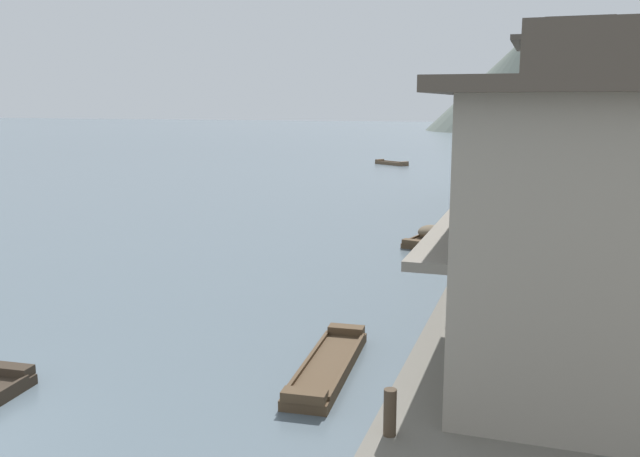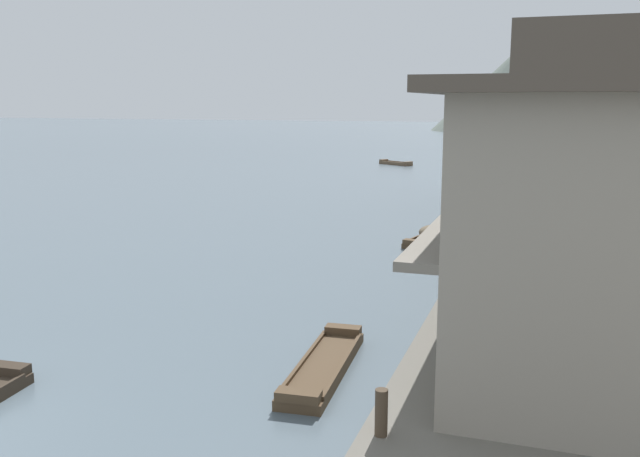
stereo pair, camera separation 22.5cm
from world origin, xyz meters
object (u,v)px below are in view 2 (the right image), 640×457
(house_waterfront_nearest, at_px, (591,217))
(mooring_post_dock_near, at_px, (381,413))
(boat_moored_far, at_px, (324,366))
(boat_upstream_distant, at_px, (490,168))
(boat_moored_third, at_px, (472,186))
(house_waterfront_narrow, at_px, (573,118))
(house_waterfront_tall, at_px, (566,156))
(mooring_post_dock_mid, at_px, (463,267))
(boat_moored_nearest, at_px, (431,236))
(boat_midriver_drifting, at_px, (396,163))
(house_waterfront_far, at_px, (564,137))
(boat_midriver_upstream, at_px, (495,176))
(house_waterfront_second, at_px, (585,177))

(house_waterfront_nearest, xyz_separation_m, mooring_post_dock_near, (-3.00, -3.61, -2.62))
(boat_moored_far, height_order, boat_upstream_distant, boat_upstream_distant)
(boat_moored_third, distance_m, house_waterfront_narrow, 12.32)
(house_waterfront_tall, bearing_deg, boat_upstream_distant, 99.66)
(boat_moored_third, relative_size, mooring_post_dock_mid, 5.73)
(boat_moored_far, height_order, mooring_post_dock_near, mooring_post_dock_near)
(house_waterfront_tall, relative_size, mooring_post_dock_mid, 10.34)
(boat_moored_nearest, xyz_separation_m, boat_midriver_drifting, (-9.18, 34.74, -0.13))
(house_waterfront_tall, relative_size, house_waterfront_far, 1.09)
(boat_midriver_upstream, distance_m, house_waterfront_nearest, 41.72)
(boat_upstream_distant, distance_m, house_waterfront_far, 17.92)
(boat_upstream_distant, bearing_deg, house_waterfront_narrow, -76.37)
(house_waterfront_second, bearing_deg, boat_midriver_drifting, 109.11)
(house_waterfront_narrow, height_order, house_waterfront_far, house_waterfront_narrow)
(boat_moored_far, relative_size, boat_upstream_distant, 1.15)
(mooring_post_dock_mid, bearing_deg, boat_moored_third, 95.60)
(boat_moored_third, xyz_separation_m, boat_midriver_drifting, (-8.90, 16.73, -0.13))
(boat_moored_nearest, bearing_deg, mooring_post_dock_near, -82.83)
(boat_midriver_upstream, relative_size, house_waterfront_far, 0.68)
(boat_moored_nearest, height_order, house_waterfront_nearest, house_waterfront_nearest)
(boat_moored_far, height_order, house_waterfront_tall, house_waterfront_tall)
(boat_upstream_distant, xyz_separation_m, house_waterfront_nearest, (5.64, -46.81, 3.53))
(boat_moored_nearest, distance_m, house_waterfront_narrow, 10.92)
(boat_moored_far, relative_size, mooring_post_dock_near, 5.73)
(boat_moored_far, height_order, mooring_post_dock_mid, mooring_post_dock_mid)
(boat_moored_far, distance_m, boat_midriver_drifting, 50.21)
(boat_moored_nearest, xyz_separation_m, boat_moored_third, (-0.28, 18.01, -0.00))
(house_waterfront_far, bearing_deg, boat_upstream_distant, 108.44)
(boat_midriver_drifting, bearing_deg, mooring_post_dock_near, -77.78)
(mooring_post_dock_near, bearing_deg, boat_moored_far, 120.36)
(boat_midriver_drifting, bearing_deg, house_waterfront_narrow, -61.12)
(boat_moored_nearest, xyz_separation_m, house_waterfront_tall, (5.10, 0.16, 3.43))
(boat_moored_third, bearing_deg, house_waterfront_nearest, -80.32)
(boat_moored_far, bearing_deg, boat_midriver_drifting, 100.70)
(boat_moored_third, height_order, boat_midriver_upstream, boat_moored_third)
(house_waterfront_nearest, bearing_deg, mooring_post_dock_mid, 115.22)
(boat_moored_third, relative_size, house_waterfront_far, 0.60)
(boat_midriver_upstream, bearing_deg, boat_moored_third, -95.02)
(boat_midriver_drifting, xyz_separation_m, mooring_post_dock_mid, (11.48, -43.06, 0.93))
(boat_moored_third, xyz_separation_m, boat_moored_far, (0.41, -32.61, -0.13))
(boat_midriver_upstream, distance_m, house_waterfront_tall, 27.08)
(boat_moored_third, relative_size, boat_moored_far, 0.99)
(house_waterfront_narrow, distance_m, mooring_post_dock_mid, 17.27)
(boat_upstream_distant, height_order, house_waterfront_second, house_waterfront_second)
(mooring_post_dock_mid, bearing_deg, boat_midriver_upstream, 92.99)
(house_waterfront_narrow, bearing_deg, boat_midriver_drifting, 118.88)
(boat_upstream_distant, bearing_deg, boat_moored_far, -89.41)
(boat_midriver_upstream, bearing_deg, house_waterfront_far, -66.96)
(boat_moored_far, height_order, house_waterfront_nearest, house_waterfront_nearest)
(boat_midriver_upstream, bearing_deg, house_waterfront_nearest, -83.34)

